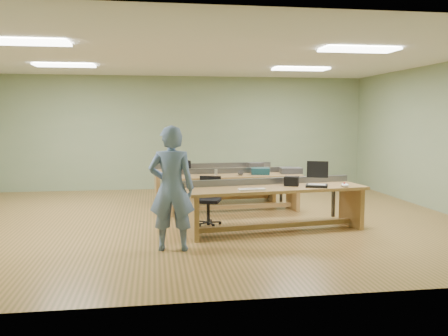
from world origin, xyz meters
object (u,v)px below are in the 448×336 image
Objects in this scene: workbench_front at (275,198)px; laptop_base at (317,186)px; workbench_mid at (232,184)px; drinks_can at (216,172)px; workbench_back at (215,178)px; task_chair at (209,207)px; parts_bin_teal at (261,171)px; mug at (241,173)px; parts_bin_grey at (291,171)px; camera_bag at (291,181)px; person at (172,188)px.

workbench_front reaches higher than laptop_base.
workbench_mid is 24.80× the size of drinks_can.
workbench_front is 1.97m from drinks_can.
workbench_back is (-0.22, 1.12, 0.00)m from workbench_mid.
laptop_base is 0.42× the size of task_chair.
parts_bin_teal is 0.46m from mug.
drinks_can is at bearing 161.76° from mug.
task_chair is 2.26m from parts_bin_grey.
workbench_front is 13.24× the size of camera_bag.
person is at bearing -96.07° from task_chair.
camera_bag is at bearing -146.65° from person.
person reaches higher than workbench_back.
task_chair is at bearing -106.68° from person.
workbench_mid is at bearing 137.92° from mug.
task_chair is at bearing -136.77° from parts_bin_teal.
camera_bag is at bearing -85.07° from parts_bin_teal.
mug is (1.48, 2.57, -0.10)m from person.
task_chair is 1.94× the size of parts_bin_grey.
mug is at bearing -45.53° from workbench_mid.
workbench_mid is at bearing 79.79° from task_chair.
laptop_base is at bearing -74.20° from parts_bin_teal.
parts_bin_grey is at bearing 0.93° from drinks_can.
person is 4.08× the size of parts_bin_grey.
mug is (0.14, -0.13, 0.24)m from workbench_mid.
mug is at bearing 141.17° from laptop_base.
workbench_front is at bearing -114.10° from parts_bin_grey.
laptop_base is 1.95m from task_chair.
workbench_mid reaches higher than mug.
workbench_back is at bearing 98.43° from task_chair.
parts_bin_grey is (1.46, -1.06, 0.26)m from workbench_back.
camera_bag is 1.84m from parts_bin_grey.
parts_bin_teal is 3.19× the size of mug.
laptop_base is at bearing -61.05° from mug.
mug is (-0.59, 1.58, -0.04)m from camera_bag.
person reaches higher than drinks_can.
parts_bin_teal is (-0.15, 1.71, -0.02)m from camera_bag.
parts_bin_teal is (-0.53, 1.89, 0.05)m from laptop_base.
person is 2.58m from laptop_base.
task_chair is at bearing 140.94° from workbench_front.
person is 5.03× the size of laptop_base.
person reaches higher than camera_bag.
parts_bin_teal is 0.66m from parts_bin_grey.
workbench_mid is 1.31m from task_chair.
workbench_back is at bearing 136.19° from laptop_base.
person is 2.29m from camera_bag.
parts_bin_grey is (0.82, 1.83, 0.25)m from workbench_front.
camera_bag is at bearing -58.54° from drinks_can.
drinks_can reaches higher than mug.
person is at bearing -119.77° from workbench_mid.
person reaches higher than laptop_base.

